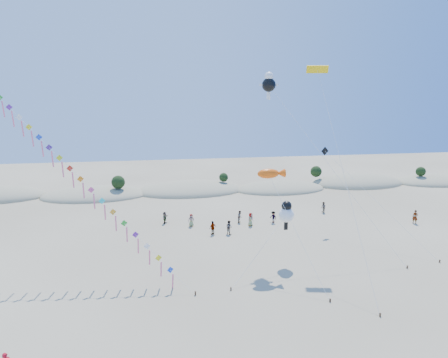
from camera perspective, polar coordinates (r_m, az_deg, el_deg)
dune_ridge at (r=66.24m, az=-4.25°, el=-1.74°), size 145.30×11.49×5.57m
kite_train at (r=38.65m, az=-26.18°, el=5.40°), size 25.68×15.74×24.00m
fish_kite at (r=35.84m, az=7.24°, el=0.79°), size 4.26×8.48×9.62m
cartoon_kite_low at (r=37.49m, az=9.47°, el=-5.13°), size 7.26×5.74×6.32m
cartoon_kite_high at (r=40.65m, az=6.90°, el=14.23°), size 12.84×9.65×18.84m
parafoil_kite at (r=40.90m, az=14.18°, el=15.36°), size 2.26×15.26×19.45m
dark_kite at (r=46.79m, az=18.61°, el=0.56°), size 7.64×13.04×10.21m
beachgoers at (r=48.87m, az=3.84°, el=-6.06°), size 33.26×7.11×1.80m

